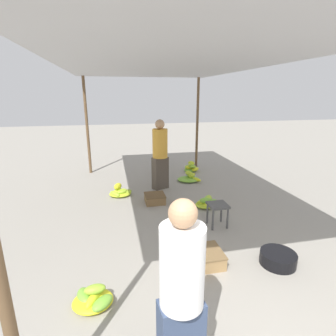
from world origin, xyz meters
TOP-DOWN VIEW (x-y plane):
  - canopy_post_back_left at (-1.67, 6.75)m, footprint 0.08×0.08m
  - canopy_post_back_right at (1.67, 6.75)m, footprint 0.08×0.08m
  - canopy_tarp at (0.00, 3.53)m, footprint 3.74×6.85m
  - vendor_foreground at (-0.53, 0.43)m, footprint 0.37×0.37m
  - stool at (0.78, 2.82)m, footprint 0.34×0.34m
  - basin_black at (1.18, 1.60)m, footprint 0.49×0.49m
  - banana_pile_left_0 at (-1.29, 1.37)m, footprint 0.49×0.48m
  - banana_pile_left_1 at (-0.87, 4.66)m, footprint 0.56×0.48m
  - banana_pile_right_0 at (0.90, 3.65)m, footprint 0.54×0.43m
  - banana_pile_right_1 at (1.03, 5.37)m, footprint 0.61×0.59m
  - banana_pile_right_2 at (1.33, 6.23)m, footprint 0.50×0.56m
  - crate_near at (-0.14, 4.09)m, footprint 0.43×0.43m
  - crate_mid at (0.19, 1.82)m, footprint 0.48×0.48m
  - shopper_walking_mid at (0.14, 4.96)m, footprint 0.48×0.48m

SIDE VIEW (x-z plane):
  - banana_pile_left_0 at x=-1.29m, z-range -0.04..0.19m
  - basin_black at x=1.18m, z-range 0.00..0.18m
  - banana_pile_right_1 at x=1.03m, z-range -0.06..0.23m
  - banana_pile_left_1 at x=-0.87m, z-range -0.06..0.24m
  - crate_near at x=-0.14m, z-range 0.00..0.19m
  - banana_pile_right_0 at x=0.90m, z-range -0.02..0.21m
  - crate_mid at x=0.19m, z-range 0.00..0.20m
  - banana_pile_right_2 at x=1.33m, z-range -0.04..0.28m
  - stool at x=0.78m, z-range 0.13..0.55m
  - vendor_foreground at x=-0.53m, z-range 0.03..1.63m
  - shopper_walking_mid at x=0.14m, z-range 0.03..1.75m
  - canopy_post_back_left at x=-1.67m, z-range 0.00..2.78m
  - canopy_post_back_right at x=1.67m, z-range 0.00..2.78m
  - canopy_tarp at x=0.00m, z-range 2.78..2.82m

